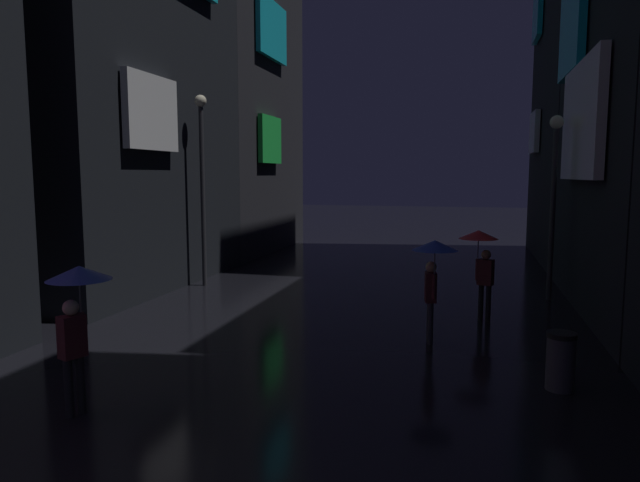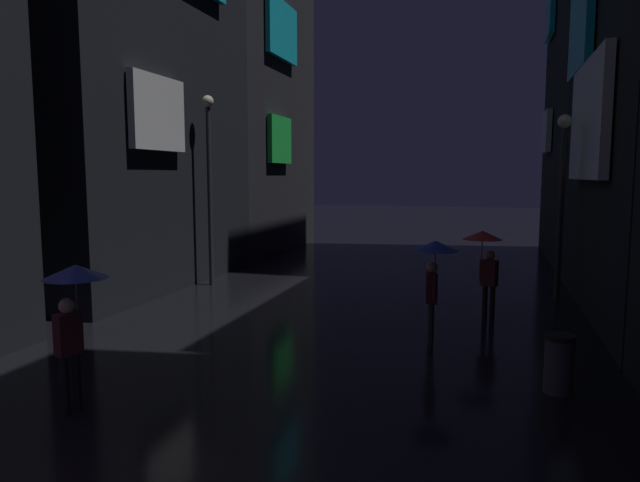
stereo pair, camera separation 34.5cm
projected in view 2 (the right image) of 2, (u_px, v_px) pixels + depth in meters
building_left_far at (243, 43)px, 25.16m from camera, size 4.25×8.34×18.33m
pedestrian_midstreet_centre_blue at (73, 296)px, 8.13m from camera, size 0.90×0.90×2.12m
pedestrian_midstreet_left_red at (485, 250)px, 13.07m from camera, size 0.90×0.90×2.12m
pedestrian_far_right_blue at (434, 263)px, 11.20m from camera, size 0.90×0.90×2.12m
streetlamp_left_far at (209, 169)px, 17.26m from camera, size 0.36×0.36×5.75m
streetlamp_right_far at (562, 184)px, 15.04m from camera, size 0.36×0.36×4.96m
trash_bin at (559, 363)px, 8.89m from camera, size 0.46×0.46×0.93m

